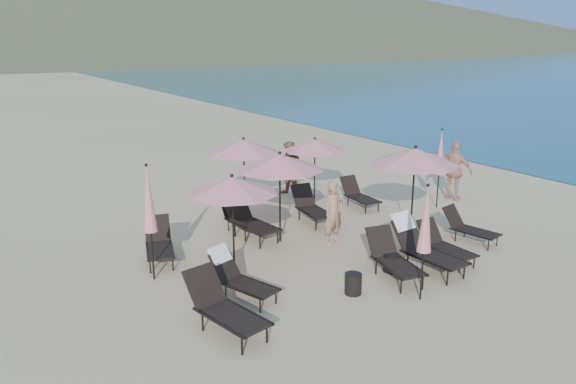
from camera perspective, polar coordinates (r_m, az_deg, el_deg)
ground at (r=13.62m, az=12.11°, el=-7.14°), size 800.00×800.00×0.00m
lounger_0 at (r=10.39m, az=-6.55°, el=-11.51°), size 1.00×1.90×1.04m
lounger_1 at (r=11.62m, az=-5.06°, el=-8.48°), size 1.00×1.65×0.97m
lounger_2 at (r=12.69m, az=10.62°, el=-6.60°), size 1.01×1.79×0.97m
lounger_3 at (r=13.25m, az=13.52°, el=-5.29°), size 0.77×1.91×1.17m
lounger_4 at (r=13.86m, az=15.56°, el=-5.13°), size 0.62×1.54×0.88m
lounger_5 at (r=15.30m, az=17.88°, el=-3.39°), size 0.80×1.54×0.84m
lounger_6 at (r=13.74m, az=-12.97°, el=-5.04°), size 1.08×1.71×0.92m
lounger_7 at (r=15.31m, az=-4.93°, el=-2.61°), size 0.58×1.50×0.87m
lounger_8 at (r=14.86m, az=-3.94°, el=-2.83°), size 0.85×1.86×1.04m
lounger_9 at (r=16.08m, az=2.37°, el=-1.48°), size 0.87×1.74×0.96m
lounger_10 at (r=17.55m, az=7.21°, el=-0.24°), size 0.70×1.55×0.87m
umbrella_open_0 at (r=12.50m, az=-5.70°, el=0.69°), size 2.09×2.09×2.25m
umbrella_open_1 at (r=14.07m, az=-0.84°, el=3.06°), size 2.23×2.23×2.40m
umbrella_open_2 at (r=14.72m, az=12.79°, el=3.56°), size 2.31×2.31×2.49m
umbrella_open_3 at (r=16.22m, az=-4.53°, el=4.63°), size 2.20×2.20×2.37m
umbrella_open_4 at (r=17.49m, az=2.75°, el=4.79°), size 1.98×1.98×2.13m
umbrella_closed_0 at (r=11.33m, az=13.81°, el=-2.80°), size 0.29×0.29×2.45m
umbrella_closed_1 at (r=17.66m, az=15.23°, el=3.86°), size 0.29×0.29×2.49m
umbrella_closed_2 at (r=12.25m, az=-13.98°, el=-0.80°), size 0.31×0.31×2.63m
side_table_0 at (r=11.87m, az=6.65°, el=-9.24°), size 0.36×0.36×0.45m
side_table_1 at (r=13.06m, az=10.43°, el=-7.07°), size 0.38×0.38×0.42m
beachgoer_a at (r=14.32m, az=4.65°, el=-2.15°), size 0.64×0.45×1.65m
beachgoer_b at (r=18.51m, az=0.22°, el=2.34°), size 0.89×1.03×1.82m
beachgoer_c at (r=18.84m, az=16.59°, el=2.08°), size 0.83×1.22×1.92m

